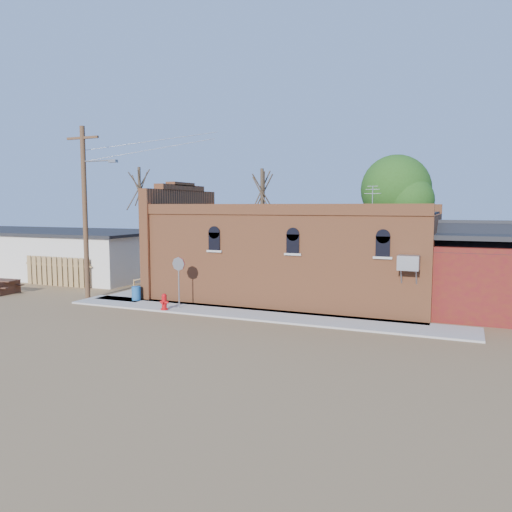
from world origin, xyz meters
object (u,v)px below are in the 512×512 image
at_px(fire_hydrant, 164,302).
at_px(brick_bar, 290,255).
at_px(utility_pole, 86,209).
at_px(stop_sign, 179,269).
at_px(picnic_table, 1,284).
at_px(trash_barrel, 136,293).

bearing_deg(fire_hydrant, brick_bar, 36.92).
xyz_separation_m(utility_pole, stop_sign, (5.91, -0.52, -2.82)).
bearing_deg(stop_sign, fire_hydrant, -95.94).
bearing_deg(utility_pole, picnic_table, -172.81).
bearing_deg(picnic_table, stop_sign, -3.00).
height_order(utility_pole, stop_sign, utility_pole).
xyz_separation_m(fire_hydrant, picnic_table, (-11.07, 0.50, 0.07)).
xyz_separation_m(brick_bar, utility_pole, (-9.79, -4.29, 2.43)).
relative_size(fire_hydrant, picnic_table, 0.38).
bearing_deg(picnic_table, utility_pole, 3.31).
height_order(brick_bar, trash_barrel, brick_bar).
bearing_deg(stop_sign, picnic_table, -155.26).
height_order(brick_bar, fire_hydrant, brick_bar).
bearing_deg(utility_pole, brick_bar, 23.69).
bearing_deg(brick_bar, trash_barrel, -150.09).
xyz_separation_m(stop_sign, trash_barrel, (-3.06, 0.82, -1.52)).
xyz_separation_m(brick_bar, fire_hydrant, (-4.27, -5.50, -1.88)).
distance_m(utility_pole, stop_sign, 6.57).
bearing_deg(picnic_table, brick_bar, 14.16).
bearing_deg(fire_hydrant, trash_barrel, 135.39).
xyz_separation_m(utility_pole, fire_hydrant, (5.52, -1.20, -4.31)).
distance_m(brick_bar, fire_hydrant, 7.21).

